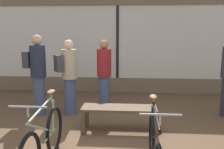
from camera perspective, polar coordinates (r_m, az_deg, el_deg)
The scene contains 7 objects.
shop_back_wall at distance 7.53m, azimuth 1.28°, elevation 8.19°, with size 12.00×0.08×3.20m.
bicycle_left at distance 3.68m, azimuth -15.34°, elevation -14.45°, with size 0.46×1.73×1.04m.
bicycle_right at distance 3.47m, azimuth 9.74°, elevation -16.15°, with size 0.46×1.67×1.01m.
display_bench at distance 4.74m, azimuth 1.65°, elevation -8.45°, with size 1.40×0.44×0.48m.
customer_near_rack at distance 5.76m, azimuth -16.63°, elevation 0.48°, with size 0.48×0.34×1.80m.
customer_by_window at distance 5.66m, azimuth -9.90°, elevation -0.06°, with size 0.56×0.52×1.69m.
customer_mid_floor at distance 5.91m, azimuth -1.80°, elevation 0.20°, with size 0.43×0.43×1.67m.
Camera 1 is at (0.40, -3.69, 1.92)m, focal length 40.00 mm.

